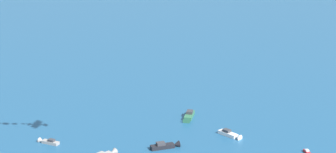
% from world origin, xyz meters
% --- Properties ---
extents(motorboat_far_stbd, '(4.60, 9.64, 2.71)m').
position_xyz_m(motorboat_far_stbd, '(-34.94, -17.40, 0.73)').
color(motorboat_far_stbd, white).
rests_on(motorboat_far_stbd, ground_plane).
extents(motorboat_ahead, '(9.35, 10.11, 3.18)m').
position_xyz_m(motorboat_ahead, '(-31.38, -40.11, 0.86)').
color(motorboat_ahead, '#33704C').
rests_on(motorboat_ahead, ground_plane).
extents(motorboat_outer_ring_a, '(6.09, 7.44, 2.24)m').
position_xyz_m(motorboat_outer_ring_a, '(23.12, -42.67, 0.60)').
color(motorboat_outer_ring_a, '#9E9993').
rests_on(motorboat_outer_ring_a, ground_plane).
extents(motorboat_outer_ring_c, '(2.93, 5.22, 1.47)m').
position_xyz_m(motorboat_outer_ring_c, '(-48.12, 7.46, 0.40)').
color(motorboat_outer_ring_c, '#B21E1E').
rests_on(motorboat_outer_ring_c, ground_plane).
extents(motorboat_outer_ring_d, '(10.27, 4.20, 2.90)m').
position_xyz_m(motorboat_outer_ring_d, '(-10.28, -19.58, 0.78)').
color(motorboat_outer_ring_d, black).
rests_on(motorboat_outer_ring_d, ground_plane).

